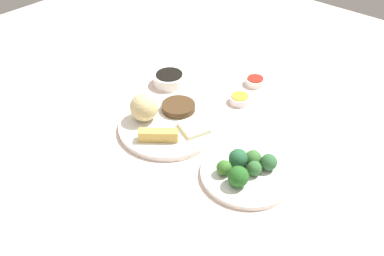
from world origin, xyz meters
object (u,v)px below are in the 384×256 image
Objects in this scene: sauce_ramekin_hot_mustard at (240,100)px; sauce_ramekin_sweet_and_sour at (255,82)px; soy_sauce_bowl at (169,79)px; broccoli_plate at (247,174)px; main_plate at (169,126)px.

sauce_ramekin_hot_mustard is 0.12m from sauce_ramekin_sweet_and_sour.
sauce_ramekin_hot_mustard is at bearing -78.32° from sauce_ramekin_sweet_and_sour.
soy_sauce_bowl is at bearing -164.26° from sauce_ramekin_hot_mustard.
broccoli_plate is 0.49m from soy_sauce_bowl.
soy_sauce_bowl is 0.25m from sauce_ramekin_hot_mustard.
main_plate is 0.25m from sauce_ramekin_hot_mustard.
soy_sauce_bowl is 0.28m from sauce_ramekin_sweet_and_sour.
broccoli_plate is 0.44m from sauce_ramekin_sweet_and_sour.
main_plate is 0.36m from sauce_ramekin_sweet_and_sour.
main_plate is at bearing -97.70° from sauce_ramekin_sweet_and_sour.
sauce_ramekin_hot_mustard is (0.07, 0.24, 0.00)m from main_plate.
broccoli_plate is 2.23× the size of soy_sauce_bowl.
sauce_ramekin_sweet_and_sour is (-0.02, 0.12, 0.00)m from sauce_ramekin_hot_mustard.
broccoli_plate is at bearing -57.59° from sauce_ramekin_sweet_and_sour.
sauce_ramekin_sweet_and_sour is at bearing 122.41° from broccoli_plate.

